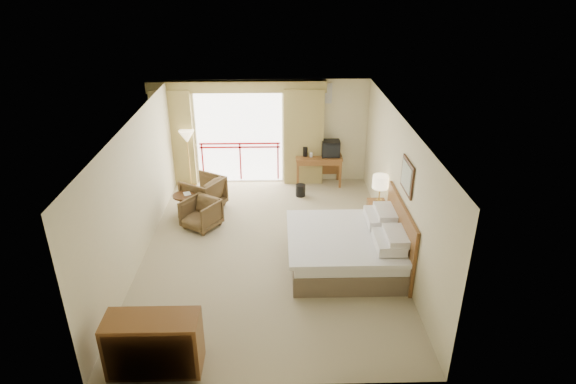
{
  "coord_description": "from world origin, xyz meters",
  "views": [
    {
      "loc": [
        0.18,
        -8.35,
        5.25
      ],
      "look_at": [
        0.38,
        0.4,
        1.1
      ],
      "focal_mm": 30.0,
      "sensor_mm": 36.0,
      "label": 1
    }
  ],
  "objects_px": {
    "desk": "(318,162)",
    "wastebasket": "(301,190)",
    "floor_lamp": "(187,139)",
    "armchair_near": "(202,227)",
    "bed": "(348,248)",
    "side_table": "(185,202)",
    "table_lamp": "(380,182)",
    "tv": "(331,149)",
    "armchair_far": "(205,207)",
    "dresser": "(154,344)",
    "nightstand": "(378,216)"
  },
  "relations": [
    {
      "from": "armchair_near",
      "to": "floor_lamp",
      "type": "xyz_separation_m",
      "value": [
        -0.58,
        2.16,
        1.31
      ]
    },
    {
      "from": "side_table",
      "to": "table_lamp",
      "type": "bearing_deg",
      "value": -8.26
    },
    {
      "from": "tv",
      "to": "armchair_near",
      "type": "bearing_deg",
      "value": -130.25
    },
    {
      "from": "nightstand",
      "to": "desk",
      "type": "height_order",
      "value": "desk"
    },
    {
      "from": "armchair_near",
      "to": "floor_lamp",
      "type": "relative_size",
      "value": 0.47
    },
    {
      "from": "tv",
      "to": "side_table",
      "type": "bearing_deg",
      "value": -140.04
    },
    {
      "from": "armchair_far",
      "to": "dresser",
      "type": "relative_size",
      "value": 0.64
    },
    {
      "from": "wastebasket",
      "to": "table_lamp",
      "type": "bearing_deg",
      "value": -45.92
    },
    {
      "from": "table_lamp",
      "to": "tv",
      "type": "relative_size",
      "value": 1.29
    },
    {
      "from": "armchair_near",
      "to": "table_lamp",
      "type": "bearing_deg",
      "value": 32.25
    },
    {
      "from": "wastebasket",
      "to": "side_table",
      "type": "height_order",
      "value": "side_table"
    },
    {
      "from": "bed",
      "to": "side_table",
      "type": "distance_m",
      "value": 4.01
    },
    {
      "from": "bed",
      "to": "side_table",
      "type": "bearing_deg",
      "value": 149.14
    },
    {
      "from": "nightstand",
      "to": "armchair_near",
      "type": "bearing_deg",
      "value": 178.01
    },
    {
      "from": "bed",
      "to": "armchair_far",
      "type": "relative_size",
      "value": 2.52
    },
    {
      "from": "dresser",
      "to": "floor_lamp",
      "type": "bearing_deg",
      "value": 91.8
    },
    {
      "from": "armchair_near",
      "to": "tv",
      "type": "bearing_deg",
      "value": 70.55
    },
    {
      "from": "desk",
      "to": "armchair_near",
      "type": "xyz_separation_m",
      "value": [
        -2.74,
        -2.31,
        -0.61
      ]
    },
    {
      "from": "bed",
      "to": "armchair_far",
      "type": "xyz_separation_m",
      "value": [
        -3.07,
        2.51,
        -0.38
      ]
    },
    {
      "from": "table_lamp",
      "to": "dresser",
      "type": "xyz_separation_m",
      "value": [
        -3.93,
        -3.97,
        -0.66
      ]
    },
    {
      "from": "table_lamp",
      "to": "tv",
      "type": "height_order",
      "value": "table_lamp"
    },
    {
      "from": "desk",
      "to": "side_table",
      "type": "relative_size",
      "value": 2.18
    },
    {
      "from": "desk",
      "to": "dresser",
      "type": "distance_m",
      "value": 7.0
    },
    {
      "from": "side_table",
      "to": "floor_lamp",
      "type": "distance_m",
      "value": 1.91
    },
    {
      "from": "armchair_near",
      "to": "dresser",
      "type": "xyz_separation_m",
      "value": [
        -0.08,
        -4.1,
        0.44
      ]
    },
    {
      "from": "armchair_near",
      "to": "side_table",
      "type": "height_order",
      "value": "side_table"
    },
    {
      "from": "wastebasket",
      "to": "side_table",
      "type": "xyz_separation_m",
      "value": [
        -2.69,
        -1.03,
        0.23
      ]
    },
    {
      "from": "table_lamp",
      "to": "wastebasket",
      "type": "relative_size",
      "value": 1.97
    },
    {
      "from": "tv",
      "to": "dresser",
      "type": "height_order",
      "value": "tv"
    },
    {
      "from": "floor_lamp",
      "to": "armchair_far",
      "type": "bearing_deg",
      "value": -67.42
    },
    {
      "from": "desk",
      "to": "wastebasket",
      "type": "distance_m",
      "value": 1.03
    },
    {
      "from": "floor_lamp",
      "to": "dresser",
      "type": "xyz_separation_m",
      "value": [
        0.5,
        -6.26,
        -0.87
      ]
    },
    {
      "from": "tv",
      "to": "table_lamp",
      "type": "bearing_deg",
      "value": -58.06
    },
    {
      "from": "desk",
      "to": "armchair_near",
      "type": "height_order",
      "value": "desk"
    },
    {
      "from": "nightstand",
      "to": "wastebasket",
      "type": "xyz_separation_m",
      "value": [
        -1.6,
        1.7,
        -0.17
      ]
    },
    {
      "from": "side_table",
      "to": "dresser",
      "type": "distance_m",
      "value": 4.61
    },
    {
      "from": "table_lamp",
      "to": "dresser",
      "type": "bearing_deg",
      "value": -134.65
    },
    {
      "from": "nightstand",
      "to": "dresser",
      "type": "height_order",
      "value": "dresser"
    },
    {
      "from": "bed",
      "to": "table_lamp",
      "type": "distance_m",
      "value": 1.81
    },
    {
      "from": "nightstand",
      "to": "floor_lamp",
      "type": "xyz_separation_m",
      "value": [
        -4.42,
        2.33,
        0.99
      ]
    },
    {
      "from": "armchair_near",
      "to": "side_table",
      "type": "distance_m",
      "value": 0.76
    },
    {
      "from": "floor_lamp",
      "to": "dresser",
      "type": "bearing_deg",
      "value": -85.46
    },
    {
      "from": "dresser",
      "to": "bed",
      "type": "bearing_deg",
      "value": 36.78
    },
    {
      "from": "wastebasket",
      "to": "floor_lamp",
      "type": "relative_size",
      "value": 0.2
    },
    {
      "from": "table_lamp",
      "to": "floor_lamp",
      "type": "relative_size",
      "value": 0.39
    },
    {
      "from": "nightstand",
      "to": "table_lamp",
      "type": "bearing_deg",
      "value": 90.58
    },
    {
      "from": "wastebasket",
      "to": "dresser",
      "type": "bearing_deg",
      "value": -112.49
    },
    {
      "from": "table_lamp",
      "to": "side_table",
      "type": "xyz_separation_m",
      "value": [
        -4.29,
        0.62,
        -0.72
      ]
    },
    {
      "from": "floor_lamp",
      "to": "table_lamp",
      "type": "bearing_deg",
      "value": -27.31
    },
    {
      "from": "wastebasket",
      "to": "armchair_near",
      "type": "bearing_deg",
      "value": -145.82
    }
  ]
}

